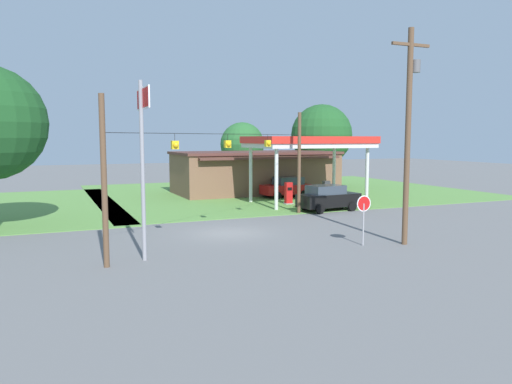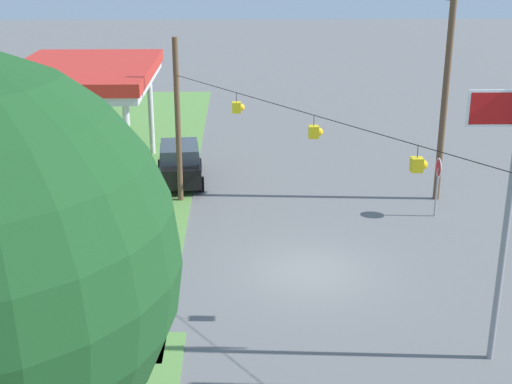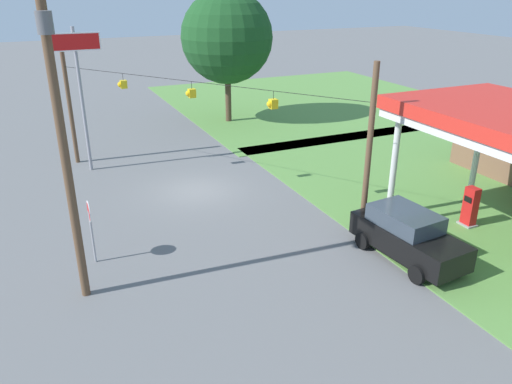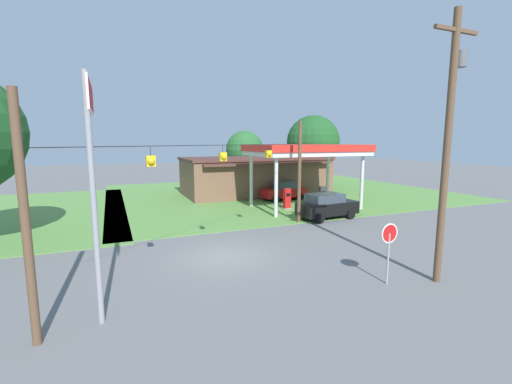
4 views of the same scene
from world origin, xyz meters
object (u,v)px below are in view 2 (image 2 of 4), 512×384
car_at_pumps_front (180,162)px  stop_sign_roadside (438,174)px  fuel_pump_far (98,151)px  fuel_pump_near (83,173)px  utility_pole_main (448,65)px  gas_station_canopy (84,76)px  car_at_pumps_rear (1,158)px

car_at_pumps_front → stop_sign_roadside: stop_sign_roadside is taller
fuel_pump_far → stop_sign_roadside: stop_sign_roadside is taller
fuel_pump_near → fuel_pump_far: same height
utility_pole_main → stop_sign_roadside: bearing=164.1°
gas_station_canopy → fuel_pump_far: 4.44m
car_at_pumps_rear → stop_sign_roadside: 20.24m
fuel_pump_far → car_at_pumps_rear: (-1.54, 4.29, 0.10)m
car_at_pumps_rear → car_at_pumps_front: bearing=80.5°
stop_sign_roadside → utility_pole_main: size_ratio=0.24×
stop_sign_roadside → utility_pole_main: utility_pole_main is taller
car_at_pumps_front → car_at_pumps_rear: car_at_pumps_front is taller
fuel_pump_near → car_at_pumps_rear: bearing=65.4°
fuel_pump_near → stop_sign_roadside: size_ratio=0.71×
car_at_pumps_front → utility_pole_main: bearing=-107.3°
fuel_pump_near → car_at_pumps_front: (1.04, -4.29, 0.13)m
fuel_pump_far → utility_pole_main: (-4.94, -15.77, 5.05)m
fuel_pump_near → stop_sign_roadside: (-3.55, -15.16, 0.96)m
fuel_pump_far → car_at_pumps_rear: 4.56m
fuel_pump_far → car_at_pumps_front: size_ratio=0.37×
fuel_pump_far → stop_sign_roadside: 16.75m
car_at_pumps_rear → gas_station_canopy: bearing=83.8°
car_at_pumps_rear → utility_pole_main: bearing=76.9°
fuel_pump_near → utility_pole_main: utility_pole_main is taller
gas_station_canopy → car_at_pumps_front: 5.88m
fuel_pump_near → car_at_pumps_rear: car_at_pumps_rear is taller
fuel_pump_near → fuel_pump_far: 3.50m
car_at_pumps_rear → fuel_pump_far: bearing=106.3°
fuel_pump_near → utility_pole_main: 16.62m
car_at_pumps_front → car_at_pumps_rear: 8.63m
fuel_pump_near → car_at_pumps_rear: size_ratio=0.40×
gas_station_canopy → utility_pole_main: utility_pole_main is taller
car_at_pumps_front → stop_sign_roadside: bearing=-118.0°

